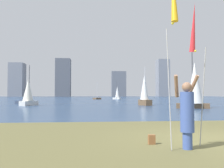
# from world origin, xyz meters

# --- Properties ---
(ground) EXTENTS (120.00, 138.00, 0.12)m
(ground) POSITION_xyz_m (0.00, 50.95, -0.06)
(ground) COLOR brown
(person) EXTENTS (0.67, 0.50, 1.84)m
(person) POSITION_xyz_m (-1.09, -1.20, 0.90)
(person) COLOR #3F59A5
(person) RESTS_ON ground
(kite_flag_right) EXTENTS (0.16, 0.88, 3.81)m
(kite_flag_right) POSITION_xyz_m (-0.66, -0.68, 3.08)
(kite_flag_right) COLOR #B2B2B7
(kite_flag_right) RESTS_ON ground
(bag) EXTENTS (0.18, 0.13, 0.25)m
(bag) POSITION_xyz_m (-1.82, -0.54, 0.13)
(bag) COLOR brown
(bag) RESTS_ON ground
(sailboat_1) EXTENTS (1.29, 2.12, 4.52)m
(sailboat_1) POSITION_xyz_m (3.03, 21.17, 1.64)
(sailboat_1) COLOR brown
(sailboat_1) RESTS_ON ground
(sailboat_3) EXTENTS (3.00, 1.81, 5.45)m
(sailboat_3) POSITION_xyz_m (6.31, 14.90, 2.17)
(sailboat_3) COLOR brown
(sailboat_3) RESTS_ON ground
(sailboat_4) EXTENTS (2.02, 2.76, 5.65)m
(sailboat_4) POSITION_xyz_m (-12.38, 28.20, 0.31)
(sailboat_4) COLOR #333D51
(sailboat_4) RESTS_ON ground
(sailboat_5) EXTENTS (2.16, 2.52, 4.07)m
(sailboat_5) POSITION_xyz_m (-1.40, 53.16, 0.23)
(sailboat_5) COLOR brown
(sailboat_5) RESTS_ON ground
(sailboat_6) EXTENTS (1.80, 2.51, 4.65)m
(sailboat_6) POSITION_xyz_m (-10.39, 21.92, 1.43)
(sailboat_6) COLOR silver
(sailboat_6) RESTS_ON ground
(sailboat_7) EXTENTS (2.01, 1.94, 4.45)m
(sailboat_7) POSITION_xyz_m (3.54, 52.87, 1.52)
(sailboat_7) COLOR silver
(sailboat_7) RESTS_ON ground
(skyline_tower_0) EXTENTS (6.32, 7.12, 15.39)m
(skyline_tower_0) POSITION_xyz_m (-36.17, 109.53, 7.70)
(skyline_tower_0) COLOR gray
(skyline_tower_0) RESTS_ON ground
(skyline_tower_1) EXTENTS (6.63, 6.60, 17.18)m
(skyline_tower_1) POSITION_xyz_m (-14.97, 106.43, 8.59)
(skyline_tower_1) COLOR #565B66
(skyline_tower_1) RESTS_ON ground
(skyline_tower_2) EXTENTS (6.71, 4.25, 11.87)m
(skyline_tower_2) POSITION_xyz_m (10.68, 108.06, 5.94)
(skyline_tower_2) COLOR slate
(skyline_tower_2) RESTS_ON ground
(skyline_tower_3) EXTENTS (5.57, 5.80, 17.89)m
(skyline_tower_3) POSITION_xyz_m (32.36, 108.96, 8.95)
(skyline_tower_3) COLOR gray
(skyline_tower_3) RESTS_ON ground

